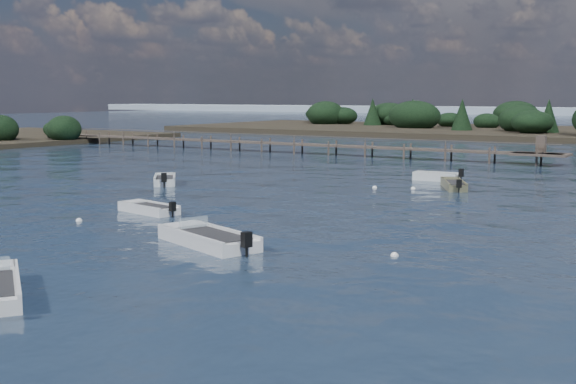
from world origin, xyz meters
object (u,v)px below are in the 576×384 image
Objects in this scene: tender_far_grey at (165,182)px; jetty at (298,144)px; dinghy_mid_white_a at (208,241)px; tender_far_white at (436,178)px; dinghy_extra_a at (454,186)px; dinghy_mid_grey at (149,210)px.

jetty reaches higher than tender_far_grey.
dinghy_mid_white_a is 27.36m from tender_far_white.
dinghy_mid_white_a reaches higher than dinghy_extra_a.
dinghy_mid_white_a is 49.12m from jetty.
dinghy_mid_grey is 0.06× the size of jetty.
tender_far_white is (-0.25, 27.36, 0.01)m from dinghy_mid_white_a.
tender_far_white is 0.06× the size of jetty.
dinghy_extra_a is 31.80m from jetty.
tender_far_grey is at bearing -141.73° from tender_far_white.
jetty is (-6.44, 28.72, 0.80)m from tender_far_grey.
dinghy_mid_grey is 23.72m from tender_far_white.
jetty is (-24.69, 20.03, 0.83)m from dinghy_extra_a.
dinghy_mid_grey is 1.12× the size of tender_far_grey.
dinghy_mid_grey is at bearing -69.74° from jetty.
tender_far_grey is (-18.25, -8.69, 0.02)m from dinghy_extra_a.
tender_far_grey is 0.06× the size of jetty.
tender_far_white reaches higher than dinghy_mid_grey.
dinghy_extra_a reaches higher than dinghy_mid_grey.
dinghy_mid_grey is at bearing -52.00° from tender_far_grey.
dinghy_mid_white_a is at bearing -43.43° from tender_far_grey.
tender_far_grey reaches higher than dinghy_mid_grey.
tender_far_grey is at bearing -77.36° from jetty.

